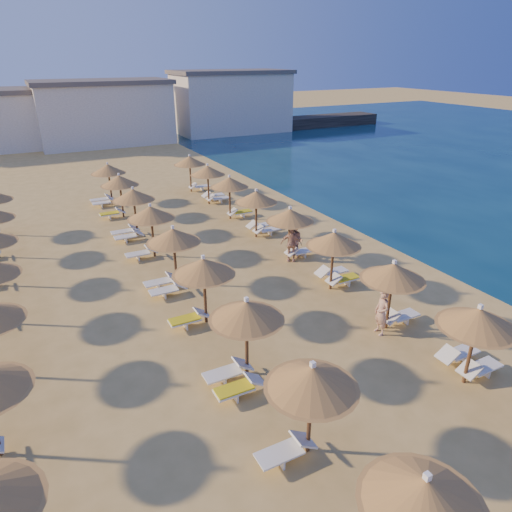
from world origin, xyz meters
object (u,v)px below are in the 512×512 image
parasol_row_east (310,227)px  parasol_row_west (187,251)px  beachgoer_b (295,241)px  jetty (288,123)px  beachgoer_c (291,244)px  beachgoer_a (382,312)px

parasol_row_east → parasol_row_west: (-6.14, 0.00, 0.00)m
beachgoer_b → parasol_row_east: bearing=-47.1°
jetty → beachgoer_c: beachgoer_c is taller
beachgoer_c → beachgoer_a: bearing=-60.8°
parasol_row_east → jetty: bearing=60.0°
jetty → beachgoer_a: beachgoer_a is taller
parasol_row_east → beachgoer_a: (-0.50, -5.73, -1.48)m
jetty → beachgoer_b: bearing=-121.0°
jetty → beachgoer_a: bearing=-117.7°
jetty → parasol_row_east: bearing=-120.3°
jetty → beachgoer_c: (-24.21, -40.27, 0.19)m
jetty → beachgoer_a: (-24.75, -47.71, 0.17)m
jetty → beachgoer_b: (-23.81, -39.99, 0.18)m
jetty → parasol_row_west: (-30.38, -41.98, 1.66)m
parasol_row_east → beachgoer_b: 2.51m
jetty → beachgoer_a: size_ratio=16.23×
parasol_row_east → beachgoer_a: parasol_row_east is taller
parasol_row_east → beachgoer_c: (0.03, 1.70, -1.47)m
parasol_row_east → parasol_row_west: size_ratio=1.00×
beachgoer_b → jetty: bearing=114.5°
beachgoer_c → beachgoer_a: (-0.53, -7.44, -0.01)m
parasol_row_east → parasol_row_west: 6.14m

